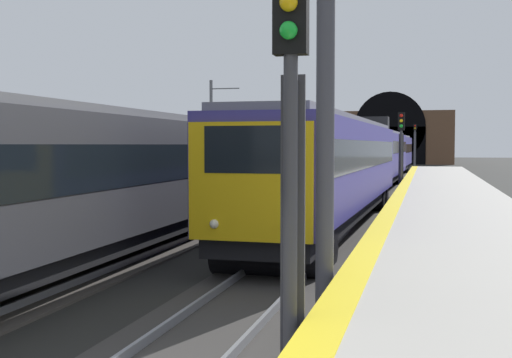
{
  "coord_description": "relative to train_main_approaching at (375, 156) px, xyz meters",
  "views": [
    {
      "loc": [
        -6.06,
        -3.33,
        3.06
      ],
      "look_at": [
        11.23,
        1.1,
        2.14
      ],
      "focal_mm": 47.03,
      "sensor_mm": 36.0,
      "label": 1
    }
  ],
  "objects": [
    {
      "name": "train_adjacent_platform",
      "position": [
        -19.86,
        4.63,
        -0.03
      ],
      "size": [
        41.9,
        2.99,
        4.82
      ],
      "rotation": [
        0.0,
        0.0,
        3.15
      ],
      "color": "#333338",
      "rests_on": "ground_plane"
    },
    {
      "name": "railway_signal_mid",
      "position": [
        -4.75,
        -1.85,
        0.71
      ],
      "size": [
        0.39,
        0.38,
        4.93
      ],
      "rotation": [
        0.0,
        0.0,
        3.14
      ],
      "color": "#38383D",
      "rests_on": "ground_plane"
    },
    {
      "name": "catenary_mast_near",
      "position": [
        0.17,
        11.32,
        1.59
      ],
      "size": [
        0.22,
        2.16,
        7.55
      ],
      "color": "#595B60",
      "rests_on": "ground_plane"
    },
    {
      "name": "overhead_signal_gantry",
      "position": [
        -34.45,
        2.31,
        3.03
      ],
      "size": [
        0.7,
        8.55,
        7.05
      ],
      "color": "#3F3F47",
      "rests_on": "ground_plane"
    },
    {
      "name": "platform_right_edge_strip",
      "position": [
        -38.51,
        -2.27,
        -1.19
      ],
      "size": [
        112.0,
        0.5,
        0.01
      ],
      "primitive_type": "cube",
      "color": "yellow",
      "rests_on": "platform_right"
    },
    {
      "name": "railway_signal_near",
      "position": [
        -37.23,
        -1.85,
        0.8
      ],
      "size": [
        0.39,
        0.38,
        5.1
      ],
      "rotation": [
        0.0,
        0.0,
        3.14
      ],
      "color": "#38383D",
      "rests_on": "ground_plane"
    },
    {
      "name": "railway_signal_far",
      "position": [
        39.66,
        -1.85,
        0.94
      ],
      "size": [
        0.39,
        0.38,
        5.55
      ],
      "rotation": [
        0.0,
        0.0,
        3.14
      ],
      "color": "#4C4C54",
      "rests_on": "ground_plane"
    },
    {
      "name": "train_main_approaching",
      "position": [
        0.0,
        0.0,
        0.0
      ],
      "size": [
        62.65,
        3.34,
        4.88
      ],
      "rotation": [
        0.0,
        0.0,
        3.12
      ],
      "color": "navy",
      "rests_on": "ground_plane"
    },
    {
      "name": "tunnel_portal",
      "position": [
        61.85,
        2.31,
        1.89
      ],
      "size": [
        2.6,
        19.29,
        11.2
      ],
      "color": "brown",
      "rests_on": "ground_plane"
    }
  ]
}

